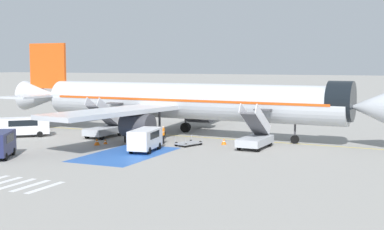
{
  "coord_description": "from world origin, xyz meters",
  "views": [
    {
      "loc": [
        25.47,
        -52.85,
        7.99
      ],
      "look_at": [
        2.19,
        -1.23,
        2.44
      ],
      "focal_mm": 50.0,
      "sensor_mm": 36.0,
      "label": 1
    }
  ],
  "objects_px": {
    "service_van_0": "(145,138)",
    "traffic_cone_0": "(224,142)",
    "fuel_tanker": "(197,103)",
    "ground_crew_1": "(138,130)",
    "baggage_cart": "(188,143)",
    "service_van_2": "(23,125)",
    "boarding_stairs_aft": "(104,127)",
    "boarding_stairs_forward": "(255,137)",
    "ground_crew_0": "(125,133)",
    "airliner": "(181,101)",
    "traffic_cone_2": "(97,142)",
    "traffic_cone_1": "(105,142)",
    "ground_crew_2": "(163,134)"
  },
  "relations": [
    {
      "from": "airliner",
      "to": "service_van_0",
      "type": "distance_m",
      "value": 10.97
    },
    {
      "from": "boarding_stairs_aft",
      "to": "baggage_cart",
      "type": "xyz_separation_m",
      "value": [
        10.78,
        -1.67,
        -0.79
      ]
    },
    {
      "from": "boarding_stairs_forward",
      "to": "boarding_stairs_aft",
      "type": "bearing_deg",
      "value": -180.0
    },
    {
      "from": "fuel_tanker",
      "to": "traffic_cone_0",
      "type": "bearing_deg",
      "value": 35.38
    },
    {
      "from": "ground_crew_1",
      "to": "traffic_cone_0",
      "type": "xyz_separation_m",
      "value": [
        9.71,
        0.01,
        -0.67
      ]
    },
    {
      "from": "boarding_stairs_forward",
      "to": "service_van_0",
      "type": "height_order",
      "value": "boarding_stairs_forward"
    },
    {
      "from": "boarding_stairs_forward",
      "to": "baggage_cart",
      "type": "height_order",
      "value": "boarding_stairs_forward"
    },
    {
      "from": "baggage_cart",
      "to": "ground_crew_2",
      "type": "bearing_deg",
      "value": 17.39
    },
    {
      "from": "traffic_cone_0",
      "to": "traffic_cone_2",
      "type": "relative_size",
      "value": 0.89
    },
    {
      "from": "boarding_stairs_forward",
      "to": "ground_crew_0",
      "type": "height_order",
      "value": "boarding_stairs_forward"
    },
    {
      "from": "traffic_cone_1",
      "to": "service_van_2",
      "type": "bearing_deg",
      "value": 176.57
    },
    {
      "from": "service_van_0",
      "to": "traffic_cone_0",
      "type": "xyz_separation_m",
      "value": [
        5.04,
        6.7,
        -0.92
      ]
    },
    {
      "from": "traffic_cone_2",
      "to": "fuel_tanker",
      "type": "bearing_deg",
      "value": 96.69
    },
    {
      "from": "boarding_stairs_forward",
      "to": "service_van_2",
      "type": "xyz_separation_m",
      "value": [
        -25.3,
        -2.86,
        0.21
      ]
    },
    {
      "from": "service_van_2",
      "to": "ground_crew_2",
      "type": "xyz_separation_m",
      "value": [
        16.19,
        1.78,
        -0.22
      ]
    },
    {
      "from": "boarding_stairs_aft",
      "to": "traffic_cone_2",
      "type": "xyz_separation_m",
      "value": [
        2.52,
        -5.05,
        -0.71
      ]
    },
    {
      "from": "service_van_2",
      "to": "traffic_cone_2",
      "type": "xyz_separation_m",
      "value": [
        10.68,
        -1.65,
        -0.92
      ]
    },
    {
      "from": "airliner",
      "to": "boarding_stairs_aft",
      "type": "bearing_deg",
      "value": -57.72
    },
    {
      "from": "ground_crew_0",
      "to": "baggage_cart",
      "type": "bearing_deg",
      "value": 55.36
    },
    {
      "from": "service_van_2",
      "to": "traffic_cone_1",
      "type": "height_order",
      "value": "service_van_2"
    },
    {
      "from": "baggage_cart",
      "to": "traffic_cone_0",
      "type": "height_order",
      "value": "baggage_cart"
    },
    {
      "from": "ground_crew_0",
      "to": "ground_crew_1",
      "type": "xyz_separation_m",
      "value": [
        -0.14,
        2.77,
        0.02
      ]
    },
    {
      "from": "traffic_cone_1",
      "to": "ground_crew_1",
      "type": "bearing_deg",
      "value": 76.09
    },
    {
      "from": "traffic_cone_0",
      "to": "traffic_cone_1",
      "type": "distance_m",
      "value": 11.68
    },
    {
      "from": "ground_crew_0",
      "to": "traffic_cone_1",
      "type": "height_order",
      "value": "ground_crew_0"
    },
    {
      "from": "boarding_stairs_forward",
      "to": "service_van_2",
      "type": "bearing_deg",
      "value": -171.76
    },
    {
      "from": "traffic_cone_0",
      "to": "boarding_stairs_aft",
      "type": "bearing_deg",
      "value": -178.41
    },
    {
      "from": "boarding_stairs_aft",
      "to": "service_van_0",
      "type": "relative_size",
      "value": 1.13
    },
    {
      "from": "baggage_cart",
      "to": "ground_crew_0",
      "type": "relative_size",
      "value": 1.77
    },
    {
      "from": "traffic_cone_0",
      "to": "ground_crew_0",
      "type": "bearing_deg",
      "value": -163.79
    },
    {
      "from": "traffic_cone_2",
      "to": "boarding_stairs_aft",
      "type": "bearing_deg",
      "value": 116.55
    },
    {
      "from": "service_van_0",
      "to": "ground_crew_0",
      "type": "bearing_deg",
      "value": -50.15
    },
    {
      "from": "ground_crew_0",
      "to": "traffic_cone_0",
      "type": "relative_size",
      "value": 2.83
    },
    {
      "from": "traffic_cone_0",
      "to": "traffic_cone_2",
      "type": "bearing_deg",
      "value": -154.02
    },
    {
      "from": "boarding_stairs_aft",
      "to": "airliner",
      "type": "bearing_deg",
      "value": 32.28
    },
    {
      "from": "boarding_stairs_forward",
      "to": "traffic_cone_2",
      "type": "distance_m",
      "value": 15.32
    },
    {
      "from": "fuel_tanker",
      "to": "ground_crew_1",
      "type": "bearing_deg",
      "value": 17.69
    },
    {
      "from": "ground_crew_0",
      "to": "ground_crew_2",
      "type": "bearing_deg",
      "value": 60.32
    },
    {
      "from": "service_van_0",
      "to": "ground_crew_2",
      "type": "relative_size",
      "value": 2.63
    },
    {
      "from": "fuel_tanker",
      "to": "service_van_0",
      "type": "relative_size",
      "value": 2.13
    },
    {
      "from": "boarding_stairs_forward",
      "to": "service_van_0",
      "type": "bearing_deg",
      "value": -144.06
    },
    {
      "from": "airliner",
      "to": "ground_crew_0",
      "type": "bearing_deg",
      "value": -23.45
    },
    {
      "from": "boarding_stairs_aft",
      "to": "traffic_cone_0",
      "type": "relative_size",
      "value": 9.02
    },
    {
      "from": "service_van_2",
      "to": "traffic_cone_0",
      "type": "distance_m",
      "value": 22.17
    },
    {
      "from": "baggage_cart",
      "to": "traffic_cone_0",
      "type": "distance_m",
      "value": 3.53
    },
    {
      "from": "service_van_0",
      "to": "ground_crew_1",
      "type": "xyz_separation_m",
      "value": [
        -4.67,
        6.68,
        -0.25
      ]
    },
    {
      "from": "airliner",
      "to": "ground_crew_2",
      "type": "xyz_separation_m",
      "value": [
        0.8,
        -5.88,
        -2.78
      ]
    },
    {
      "from": "ground_crew_1",
      "to": "service_van_2",
      "type": "bearing_deg",
      "value": -132.79
    },
    {
      "from": "service_van_2",
      "to": "ground_crew_1",
      "type": "xyz_separation_m",
      "value": [
        12.11,
        3.76,
        -0.28
      ]
    },
    {
      "from": "service_van_2",
      "to": "ground_crew_2",
      "type": "relative_size",
      "value": 2.99
    }
  ]
}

